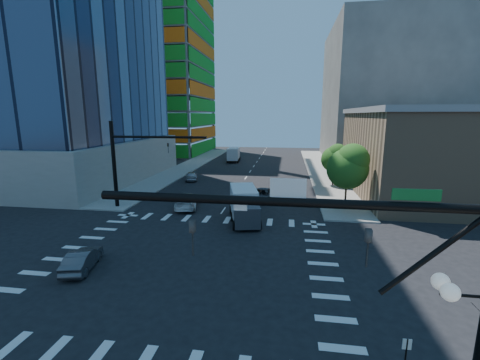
# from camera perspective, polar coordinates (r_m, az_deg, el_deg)

# --- Properties ---
(ground) EXTENTS (160.00, 160.00, 0.00)m
(ground) POSITION_cam_1_polar(r_m,az_deg,el_deg) (22.61, -9.25, -14.12)
(ground) COLOR black
(ground) RESTS_ON ground
(road_markings) EXTENTS (20.00, 20.00, 0.01)m
(road_markings) POSITION_cam_1_polar(r_m,az_deg,el_deg) (22.61, -9.25, -14.11)
(road_markings) COLOR silver
(road_markings) RESTS_ON ground
(sidewalk_ne) EXTENTS (5.00, 60.00, 0.15)m
(sidewalk_ne) POSITION_cam_1_polar(r_m,az_deg,el_deg) (60.45, 14.15, 1.91)
(sidewalk_ne) COLOR gray
(sidewalk_ne) RESTS_ON ground
(sidewalk_nw) EXTENTS (5.00, 60.00, 0.15)m
(sidewalk_nw) POSITION_cam_1_polar(r_m,az_deg,el_deg) (63.07, -9.09, 2.50)
(sidewalk_nw) COLOR gray
(sidewalk_nw) RESTS_ON ground
(construction_building) EXTENTS (25.16, 34.50, 70.60)m
(construction_building) POSITION_cam_1_polar(r_m,az_deg,el_deg) (89.34, -14.87, 20.66)
(construction_building) COLOR slate
(construction_building) RESTS_ON ground
(commercial_building) EXTENTS (20.50, 22.50, 10.60)m
(commercial_building) POSITION_cam_1_polar(r_m,az_deg,el_deg) (45.55, 32.58, 4.11)
(commercial_building) COLOR #987758
(commercial_building) RESTS_ON ground
(bg_building_ne) EXTENTS (24.00, 30.00, 28.00)m
(bg_building_ne) POSITION_cam_1_polar(r_m,az_deg,el_deg) (77.28, 24.65, 13.60)
(bg_building_ne) COLOR #5F5A56
(bg_building_ne) RESTS_ON ground
(signal_mast_se) EXTENTS (10.51, 2.48, 9.00)m
(signal_mast_se) POSITION_cam_1_polar(r_m,az_deg,el_deg) (10.05, 33.43, -18.36)
(signal_mast_se) COLOR black
(signal_mast_se) RESTS_ON sidewalk_se
(signal_mast_nw) EXTENTS (10.20, 0.40, 9.00)m
(signal_mast_nw) POSITION_cam_1_polar(r_m,az_deg,el_deg) (35.25, -19.45, 3.92)
(signal_mast_nw) COLOR black
(signal_mast_nw) RESTS_ON sidewalk_nw
(tree_south) EXTENTS (4.16, 4.16, 6.82)m
(tree_south) POSITION_cam_1_polar(r_m,az_deg,el_deg) (34.22, 18.82, 2.39)
(tree_south) COLOR #382316
(tree_south) RESTS_ON sidewalk_ne
(tree_north) EXTENTS (3.54, 3.52, 5.78)m
(tree_north) POSITION_cam_1_polar(r_m,az_deg,el_deg) (46.09, 16.55, 3.83)
(tree_north) COLOR #382316
(tree_north) RESTS_ON sidewalk_ne
(no_parking_sign) EXTENTS (0.30, 0.06, 2.20)m
(no_parking_sign) POSITION_cam_1_polar(r_m,az_deg,el_deg) (13.95, 27.30, -26.55)
(no_parking_sign) COLOR black
(no_parking_sign) RESTS_ON ground
(car_nb_far) EXTENTS (2.68, 4.95, 1.32)m
(car_nb_far) POSITION_cam_1_polar(r_m,az_deg,el_deg) (37.36, 4.08, -2.61)
(car_nb_far) COLOR black
(car_nb_far) RESTS_ON ground
(car_sb_near) EXTENTS (3.24, 5.75, 1.57)m
(car_sb_near) POSITION_cam_1_polar(r_m,az_deg,el_deg) (34.76, -9.40, -3.59)
(car_sb_near) COLOR silver
(car_sb_near) RESTS_ON ground
(car_sb_mid) EXTENTS (2.66, 4.42, 1.41)m
(car_sb_mid) POSITION_cam_1_polar(r_m,az_deg,el_deg) (49.19, -8.58, 0.75)
(car_sb_mid) COLOR #A4A5AB
(car_sb_mid) RESTS_ON ground
(car_sb_cross) EXTENTS (2.26, 4.15, 1.30)m
(car_sb_cross) POSITION_cam_1_polar(r_m,az_deg,el_deg) (23.42, -26.23, -12.54)
(car_sb_cross) COLOR #48474C
(car_sb_cross) RESTS_ON ground
(box_truck_near) EXTENTS (3.74, 6.19, 3.03)m
(box_truck_near) POSITION_cam_1_polar(r_m,az_deg,el_deg) (29.64, 0.80, -4.95)
(box_truck_near) COLOR black
(box_truck_near) RESTS_ON ground
(box_truck_far) EXTENTS (2.80, 5.86, 3.00)m
(box_truck_far) POSITION_cam_1_polar(r_m,az_deg,el_deg) (68.60, -1.10, 4.40)
(box_truck_far) COLOR black
(box_truck_far) RESTS_ON ground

